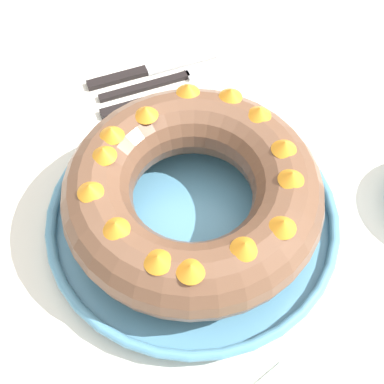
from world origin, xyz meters
The scene contains 7 objects.
ground_plane centered at (0.00, 0.00, 0.00)m, with size 8.00×8.00×0.00m, color brown.
dining_table centered at (0.00, 0.00, 0.64)m, with size 1.30×1.03×0.73m.
serving_dish centered at (0.00, -0.02, 0.75)m, with size 0.35×0.35×0.03m.
bundt_cake centered at (0.00, -0.02, 0.80)m, with size 0.29×0.29×0.09m.
fork centered at (-0.24, 0.04, 0.74)m, with size 0.02×0.19×0.01m.
serving_knife centered at (-0.27, 0.01, 0.74)m, with size 0.02×0.20×0.01m.
cake_knife centered at (-0.21, 0.00, 0.74)m, with size 0.02×0.17×0.01m.
Camera 1 is at (0.31, -0.14, 1.29)m, focal length 50.00 mm.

